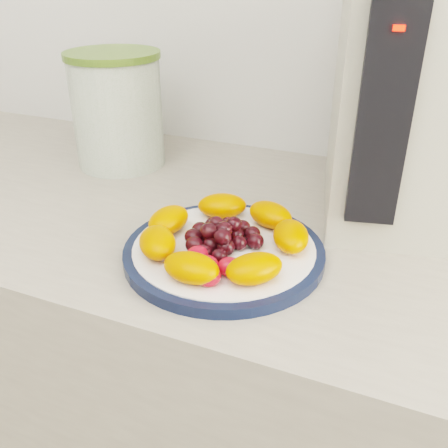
% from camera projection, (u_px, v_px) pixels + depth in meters
% --- Properties ---
extents(counter, '(3.50, 0.60, 0.90)m').
position_uv_depth(counter, '(202.00, 402.00, 1.02)').
color(counter, '#A49A88').
rests_on(counter, floor).
extents(cabinet_face, '(3.48, 0.58, 0.84)m').
position_uv_depth(cabinet_face, '(202.00, 412.00, 1.04)').
color(cabinet_face, brown).
rests_on(cabinet_face, floor).
extents(plate_rim, '(0.27, 0.27, 0.01)m').
position_uv_depth(plate_rim, '(224.00, 252.00, 0.66)').
color(plate_rim, '#0E1832').
rests_on(plate_rim, counter).
extents(plate_face, '(0.24, 0.24, 0.02)m').
position_uv_depth(plate_face, '(224.00, 251.00, 0.66)').
color(plate_face, white).
rests_on(plate_face, counter).
extents(canister, '(0.21, 0.21, 0.20)m').
position_uv_depth(canister, '(118.00, 113.00, 0.93)').
color(canister, '#2F5A17').
rests_on(canister, counter).
extents(canister_lid, '(0.22, 0.22, 0.01)m').
position_uv_depth(canister_lid, '(112.00, 55.00, 0.88)').
color(canister_lid, '#506D27').
rests_on(canister_lid, canister).
extents(appliance_body, '(0.26, 0.33, 0.36)m').
position_uv_depth(appliance_body, '(410.00, 95.00, 0.71)').
color(appliance_body, '#ACA895').
rests_on(appliance_body, counter).
extents(appliance_panel, '(0.06, 0.03, 0.27)m').
position_uv_depth(appliance_panel, '(383.00, 119.00, 0.59)').
color(appliance_panel, black).
rests_on(appliance_panel, appliance_body).
extents(appliance_led, '(0.01, 0.01, 0.01)m').
position_uv_depth(appliance_led, '(399.00, 28.00, 0.53)').
color(appliance_led, '#FF0C05').
rests_on(appliance_led, appliance_panel).
extents(fruit_plate, '(0.23, 0.23, 0.04)m').
position_uv_depth(fruit_plate, '(221.00, 237.00, 0.65)').
color(fruit_plate, '#E55800').
rests_on(fruit_plate, plate_face).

